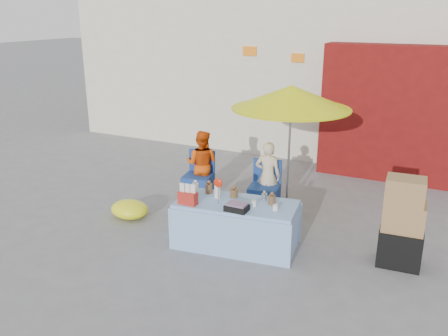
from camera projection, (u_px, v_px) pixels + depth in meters
The scene contains 10 objects.
ground at pixel (200, 245), 6.80m from camera, with size 80.00×80.00×0.00m, color slate.
backdrop at pixel (360, 14), 11.99m from camera, with size 14.00×8.00×7.80m.
market_table at pixel (236, 224), 6.69m from camera, with size 1.81×1.03×1.04m.
chair_left at pixel (198, 185), 8.39m from camera, with size 0.55×0.54×0.85m.
chair_right at pixel (264, 197), 7.87m from camera, with size 0.55×0.54×0.85m.
vendor_orange at pixel (202, 164), 8.39m from camera, with size 0.59×0.46×1.22m, color #E44C0C.
vendor_beige at pixel (268, 176), 7.88m from camera, with size 0.43×0.28×1.17m, color beige.
umbrella at pixel (291, 98), 7.46m from camera, with size 1.90×1.90×2.09m.
box_stack at pixel (402, 225), 6.13m from camera, with size 0.58×0.48×1.21m.
tarp_bundle at pixel (130, 209), 7.66m from camera, with size 0.64×0.51×0.29m, color #F4F71A.
Camera 1 is at (3.02, -5.31, 3.21)m, focal length 38.00 mm.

